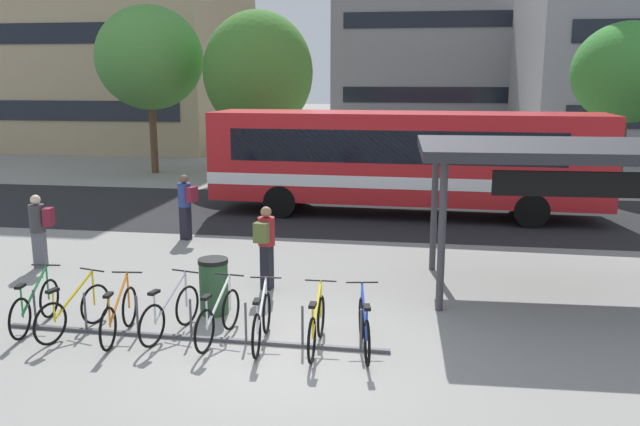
{
  "coord_description": "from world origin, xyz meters",
  "views": [
    {
      "loc": [
        1.97,
        -9.33,
        4.23
      ],
      "look_at": [
        -0.29,
        5.12,
        1.2
      ],
      "focal_mm": 36.69,
      "sensor_mm": 36.0,
      "label": 1
    }
  ],
  "objects_px": {
    "commuter_maroon_pack_0": "(186,202)",
    "commuter_olive_pack_1": "(266,242)",
    "parked_bicycle_yellow_1": "(73,312)",
    "street_tree_1": "(258,72)",
    "street_tree_2": "(628,73)",
    "parked_bicycle_silver_3": "(170,313)",
    "transit_shelter": "(560,154)",
    "street_tree_0": "(150,58)",
    "city_bus": "(407,159)",
    "parked_bicycle_white_5": "(262,322)",
    "parked_bicycle_yellow_6": "(316,326)",
    "parked_bicycle_green_0": "(35,306)",
    "parked_bicycle_blue_7": "(364,328)",
    "commuter_maroon_pack_2": "(39,226)",
    "parked_bicycle_white_4": "(218,318)",
    "trash_bin": "(214,286)",
    "parked_bicycle_orange_2": "(119,316)"
  },
  "relations": [
    {
      "from": "commuter_maroon_pack_0",
      "to": "commuter_olive_pack_1",
      "type": "bearing_deg",
      "value": 148.81
    },
    {
      "from": "commuter_olive_pack_1",
      "to": "parked_bicycle_yellow_1",
      "type": "bearing_deg",
      "value": 146.44
    },
    {
      "from": "street_tree_1",
      "to": "street_tree_2",
      "type": "relative_size",
      "value": 1.1
    },
    {
      "from": "parked_bicycle_silver_3",
      "to": "transit_shelter",
      "type": "relative_size",
      "value": 0.31
    },
    {
      "from": "parked_bicycle_silver_3",
      "to": "street_tree_0",
      "type": "xyz_separation_m",
      "value": [
        -7.91,
        18.19,
        4.71
      ]
    },
    {
      "from": "parked_bicycle_yellow_1",
      "to": "city_bus",
      "type": "bearing_deg",
      "value": -11.23
    },
    {
      "from": "parked_bicycle_yellow_1",
      "to": "commuter_maroon_pack_0",
      "type": "height_order",
      "value": "commuter_maroon_pack_0"
    },
    {
      "from": "parked_bicycle_white_5",
      "to": "parked_bicycle_yellow_6",
      "type": "xyz_separation_m",
      "value": [
        0.9,
        -0.03,
        0.0
      ]
    },
    {
      "from": "parked_bicycle_yellow_1",
      "to": "commuter_olive_pack_1",
      "type": "xyz_separation_m",
      "value": [
        2.65,
        2.81,
        0.61
      ]
    },
    {
      "from": "parked_bicycle_green_0",
      "to": "parked_bicycle_yellow_6",
      "type": "height_order",
      "value": "same"
    },
    {
      "from": "parked_bicycle_blue_7",
      "to": "commuter_olive_pack_1",
      "type": "relative_size",
      "value": 0.99
    },
    {
      "from": "commuter_maroon_pack_0",
      "to": "commuter_olive_pack_1",
      "type": "xyz_separation_m",
      "value": [
        3.08,
        -3.77,
        -0.01
      ]
    },
    {
      "from": "parked_bicycle_green_0",
      "to": "commuter_maroon_pack_0",
      "type": "height_order",
      "value": "commuter_maroon_pack_0"
    },
    {
      "from": "parked_bicycle_green_0",
      "to": "parked_bicycle_blue_7",
      "type": "height_order",
      "value": "same"
    },
    {
      "from": "commuter_maroon_pack_2",
      "to": "street_tree_1",
      "type": "xyz_separation_m",
      "value": [
        1.63,
        13.88,
        3.5
      ]
    },
    {
      "from": "parked_bicycle_white_5",
      "to": "commuter_maroon_pack_0",
      "type": "distance_m",
      "value": 7.53
    },
    {
      "from": "parked_bicycle_silver_3",
      "to": "street_tree_0",
      "type": "bearing_deg",
      "value": 36.28
    },
    {
      "from": "parked_bicycle_white_4",
      "to": "street_tree_2",
      "type": "relative_size",
      "value": 0.27
    },
    {
      "from": "parked_bicycle_silver_3",
      "to": "parked_bicycle_white_5",
      "type": "distance_m",
      "value": 1.61
    },
    {
      "from": "street_tree_0",
      "to": "parked_bicycle_silver_3",
      "type": "bearing_deg",
      "value": -66.5
    },
    {
      "from": "parked_bicycle_yellow_1",
      "to": "parked_bicycle_white_4",
      "type": "bearing_deg",
      "value": -73.19
    },
    {
      "from": "trash_bin",
      "to": "commuter_olive_pack_1",
      "type": "bearing_deg",
      "value": 67.59
    },
    {
      "from": "parked_bicycle_white_4",
      "to": "commuter_olive_pack_1",
      "type": "bearing_deg",
      "value": 3.78
    },
    {
      "from": "commuter_olive_pack_1",
      "to": "street_tree_0",
      "type": "height_order",
      "value": "street_tree_0"
    },
    {
      "from": "parked_bicycle_green_0",
      "to": "transit_shelter",
      "type": "xyz_separation_m",
      "value": [
        9.12,
        3.33,
        2.41
      ]
    },
    {
      "from": "commuter_olive_pack_1",
      "to": "trash_bin",
      "type": "relative_size",
      "value": 1.66
    },
    {
      "from": "parked_bicycle_yellow_1",
      "to": "parked_bicycle_silver_3",
      "type": "bearing_deg",
      "value": -69.23
    },
    {
      "from": "parked_bicycle_yellow_1",
      "to": "street_tree_1",
      "type": "relative_size",
      "value": 0.24
    },
    {
      "from": "transit_shelter",
      "to": "street_tree_1",
      "type": "bearing_deg",
      "value": 122.08
    },
    {
      "from": "commuter_maroon_pack_0",
      "to": "parked_bicycle_silver_3",
      "type": "bearing_deg",
      "value": 127.44
    },
    {
      "from": "parked_bicycle_green_0",
      "to": "city_bus",
      "type": "bearing_deg",
      "value": -34.66
    },
    {
      "from": "parked_bicycle_silver_3",
      "to": "commuter_maroon_pack_0",
      "type": "relative_size",
      "value": 0.97
    },
    {
      "from": "commuter_maroon_pack_2",
      "to": "transit_shelter",
      "type": "bearing_deg",
      "value": 170.29
    },
    {
      "from": "transit_shelter",
      "to": "commuter_olive_pack_1",
      "type": "height_order",
      "value": "transit_shelter"
    },
    {
      "from": "parked_bicycle_orange_2",
      "to": "parked_bicycle_blue_7",
      "type": "relative_size",
      "value": 1.01
    },
    {
      "from": "parked_bicycle_green_0",
      "to": "parked_bicycle_silver_3",
      "type": "relative_size",
      "value": 1.02
    },
    {
      "from": "city_bus",
      "to": "trash_bin",
      "type": "bearing_deg",
      "value": -107.2
    },
    {
      "from": "street_tree_0",
      "to": "street_tree_1",
      "type": "distance_m",
      "value": 5.26
    },
    {
      "from": "transit_shelter",
      "to": "street_tree_1",
      "type": "relative_size",
      "value": 0.78
    },
    {
      "from": "parked_bicycle_white_5",
      "to": "parked_bicycle_blue_7",
      "type": "height_order",
      "value": "same"
    },
    {
      "from": "parked_bicycle_blue_7",
      "to": "commuter_maroon_pack_2",
      "type": "xyz_separation_m",
      "value": [
        -7.66,
        3.54,
        0.58
      ]
    },
    {
      "from": "parked_bicycle_yellow_1",
      "to": "parked_bicycle_white_5",
      "type": "relative_size",
      "value": 0.97
    },
    {
      "from": "parked_bicycle_green_0",
      "to": "parked_bicycle_yellow_6",
      "type": "bearing_deg",
      "value": -96.69
    },
    {
      "from": "commuter_olive_pack_1",
      "to": "street_tree_2",
      "type": "height_order",
      "value": "street_tree_2"
    },
    {
      "from": "city_bus",
      "to": "parked_bicycle_orange_2",
      "type": "xyz_separation_m",
      "value": [
        -4.41,
        -10.78,
        -1.39
      ]
    },
    {
      "from": "city_bus",
      "to": "parked_bicycle_yellow_1",
      "type": "xyz_separation_m",
      "value": [
        -5.25,
        -10.73,
        -1.39
      ]
    },
    {
      "from": "city_bus",
      "to": "parked_bicycle_orange_2",
      "type": "bearing_deg",
      "value": -110.58
    },
    {
      "from": "transit_shelter",
      "to": "parked_bicycle_yellow_6",
      "type": "bearing_deg",
      "value": -142.47
    },
    {
      "from": "city_bus",
      "to": "street_tree_1",
      "type": "distance_m",
      "value": 9.64
    },
    {
      "from": "street_tree_2",
      "to": "street_tree_1",
      "type": "bearing_deg",
      "value": -179.84
    }
  ]
}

